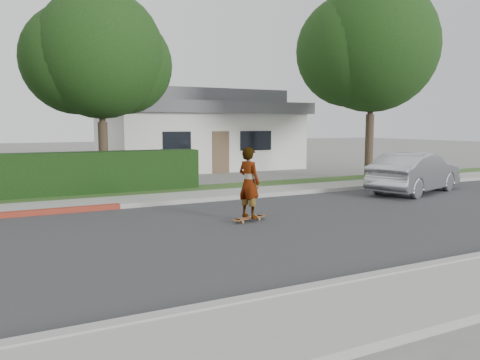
{
  "coord_description": "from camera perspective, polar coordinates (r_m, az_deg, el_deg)",
  "views": [
    {
      "loc": [
        -1.88,
        -9.38,
        2.42
      ],
      "look_at": [
        3.51,
        1.33,
        1.0
      ],
      "focal_mm": 35.0,
      "sensor_mm": 36.0,
      "label": 1
    }
  ],
  "objects": [
    {
      "name": "tree_center",
      "position": [
        19.03,
        -16.82,
        13.97
      ],
      "size": [
        5.66,
        4.84,
        7.44
      ],
      "color": "#33261C",
      "rests_on": "ground"
    },
    {
      "name": "curb_near",
      "position": [
        6.07,
        -6.82,
        -15.99
      ],
      "size": [
        60.0,
        0.2,
        0.15
      ],
      "primitive_type": "cube",
      "color": "#9E9E99",
      "rests_on": "ground"
    },
    {
      "name": "skateboarder",
      "position": [
        11.63,
        1.11,
        -0.31
      ],
      "size": [
        0.62,
        0.75,
        1.77
      ],
      "primitive_type": "imported",
      "rotation": [
        0.0,
        0.0,
        1.92
      ],
      "color": "white",
      "rests_on": "skateboard"
    },
    {
      "name": "car_silver",
      "position": [
        17.76,
        20.57,
        0.86
      ],
      "size": [
        4.68,
        2.84,
        1.46
      ],
      "primitive_type": "imported",
      "rotation": [
        0.0,
        0.0,
        1.89
      ],
      "color": "#AFB2B6",
      "rests_on": "ground"
    },
    {
      "name": "ground",
      "position": [
        9.87,
        -15.04,
        -7.68
      ],
      "size": [
        120.0,
        120.0,
        0.0
      ],
      "primitive_type": "plane",
      "color": "slate",
      "rests_on": "ground"
    },
    {
      "name": "curb_far",
      "position": [
        13.81,
        -18.53,
        -3.38
      ],
      "size": [
        60.0,
        0.2,
        0.15
      ],
      "primitive_type": "cube",
      "color": "#9E9E99",
      "rests_on": "ground"
    },
    {
      "name": "tree_right",
      "position": [
        21.79,
        15.44,
        14.97
      ],
      "size": [
        6.32,
        5.6,
        8.56
      ],
      "color": "#33261C",
      "rests_on": "ground"
    },
    {
      "name": "sidewalk_near",
      "position": [
        5.32,
        -3.3,
        -19.59
      ],
      "size": [
        60.0,
        1.6,
        0.12
      ],
      "primitive_type": "cube",
      "color": "gray",
      "rests_on": "ground"
    },
    {
      "name": "house",
      "position": [
        27.23,
        -5.48,
        6.04
      ],
      "size": [
        10.6,
        8.6,
        4.3
      ],
      "color": "beige",
      "rests_on": "ground"
    },
    {
      "name": "road",
      "position": [
        9.87,
        -15.04,
        -7.65
      ],
      "size": [
        60.0,
        8.0,
        0.01
      ],
      "primitive_type": "cube",
      "color": "#2D2D30",
      "rests_on": "ground"
    },
    {
      "name": "planting_strip",
      "position": [
        16.26,
        -19.8,
        -2.03
      ],
      "size": [
        60.0,
        1.6,
        0.1
      ],
      "primitive_type": "cube",
      "color": "#2D4C1E",
      "rests_on": "ground"
    },
    {
      "name": "skateboard",
      "position": [
        11.77,
        1.1,
        -4.65
      ],
      "size": [
        1.07,
        0.46,
        0.1
      ],
      "rotation": [
        0.0,
        0.0,
        0.25
      ],
      "color": "#B67A32",
      "rests_on": "ground"
    },
    {
      "name": "sidewalk_far",
      "position": [
        14.69,
        -19.04,
        -2.86
      ],
      "size": [
        60.0,
        1.6,
        0.12
      ],
      "primitive_type": "cube",
      "color": "gray",
      "rests_on": "ground"
    }
  ]
}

